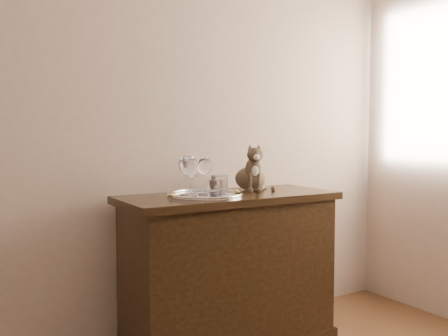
# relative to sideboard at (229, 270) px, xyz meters

# --- Properties ---
(wall_back) EXTENTS (4.00, 0.10, 2.70)m
(wall_back) POSITION_rel_sideboard_xyz_m (-0.60, 0.31, 0.93)
(wall_back) COLOR tan
(wall_back) RESTS_ON ground
(sideboard) EXTENTS (1.20, 0.50, 0.85)m
(sideboard) POSITION_rel_sideboard_xyz_m (0.00, 0.00, 0.00)
(sideboard) COLOR black
(sideboard) RESTS_ON ground
(tray) EXTENTS (0.40, 0.40, 0.01)m
(tray) POSITION_rel_sideboard_xyz_m (-0.16, -0.02, 0.43)
(tray) COLOR silver
(tray) RESTS_ON sideboard
(wine_glass_a) EXTENTS (0.08, 0.08, 0.21)m
(wine_glass_a) POSITION_rel_sideboard_xyz_m (-0.25, 0.02, 0.54)
(wine_glass_a) COLOR white
(wine_glass_a) RESTS_ON tray
(wine_glass_b) EXTENTS (0.06, 0.06, 0.17)m
(wine_glass_b) POSITION_rel_sideboard_xyz_m (-0.20, 0.06, 0.52)
(wine_glass_b) COLOR white
(wine_glass_b) RESTS_ON tray
(wine_glass_c) EXTENTS (0.08, 0.08, 0.21)m
(wine_glass_c) POSITION_rel_sideboard_xyz_m (-0.25, -0.02, 0.54)
(wine_glass_c) COLOR silver
(wine_glass_c) RESTS_ON tray
(wine_glass_d) EXTENTS (0.08, 0.08, 0.20)m
(wine_glass_d) POSITION_rel_sideboard_xyz_m (-0.16, -0.02, 0.53)
(wine_glass_d) COLOR silver
(wine_glass_d) RESTS_ON tray
(tumbler_a) EXTENTS (0.09, 0.09, 0.10)m
(tumbler_a) POSITION_rel_sideboard_xyz_m (-0.10, -0.06, 0.48)
(tumbler_a) COLOR white
(tumbler_a) RESTS_ON tray
(tumbler_b) EXTENTS (0.08, 0.08, 0.08)m
(tumbler_b) POSITION_rel_sideboard_xyz_m (-0.15, -0.10, 0.48)
(tumbler_b) COLOR silver
(tumbler_b) RESTS_ON tray
(tumbler_c) EXTENTS (0.09, 0.09, 0.10)m
(tumbler_c) POSITION_rel_sideboard_xyz_m (-0.08, -0.02, 0.48)
(tumbler_c) COLOR silver
(tumbler_c) RESTS_ON tray
(cat) EXTENTS (0.34, 0.33, 0.27)m
(cat) POSITION_rel_sideboard_xyz_m (0.20, 0.09, 0.56)
(cat) COLOR brown
(cat) RESTS_ON sideboard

